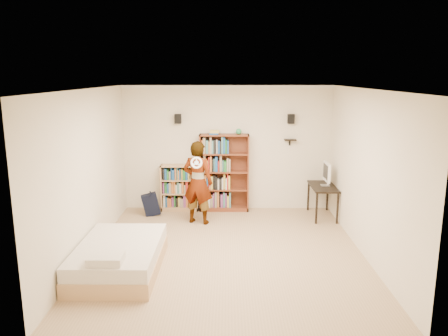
{
  "coord_description": "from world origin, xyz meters",
  "views": [
    {
      "loc": [
        0.0,
        -6.86,
        2.92
      ],
      "look_at": [
        -0.06,
        0.6,
        1.32
      ],
      "focal_mm": 35.0,
      "sensor_mm": 36.0,
      "label": 1
    }
  ],
  "objects_px": {
    "computer_desk": "(322,201)",
    "low_bookshelf": "(180,188)",
    "daybed": "(119,254)",
    "person": "(198,182)",
    "tall_bookshelf": "(224,173)"
  },
  "relations": [
    {
      "from": "daybed",
      "to": "computer_desk",
      "type": "bearing_deg",
      "value": 35.89
    },
    {
      "from": "computer_desk",
      "to": "person",
      "type": "distance_m",
      "value": 2.65
    },
    {
      "from": "person",
      "to": "tall_bookshelf",
      "type": "bearing_deg",
      "value": -103.62
    },
    {
      "from": "low_bookshelf",
      "to": "daybed",
      "type": "bearing_deg",
      "value": -100.91
    },
    {
      "from": "person",
      "to": "low_bookshelf",
      "type": "bearing_deg",
      "value": -43.95
    },
    {
      "from": "low_bookshelf",
      "to": "computer_desk",
      "type": "xyz_separation_m",
      "value": [
        3.03,
        -0.44,
        -0.17
      ]
    },
    {
      "from": "tall_bookshelf",
      "to": "person",
      "type": "relative_size",
      "value": 1.01
    },
    {
      "from": "tall_bookshelf",
      "to": "computer_desk",
      "type": "xyz_separation_m",
      "value": [
        2.05,
        -0.44,
        -0.5
      ]
    },
    {
      "from": "daybed",
      "to": "tall_bookshelf",
      "type": "bearing_deg",
      "value": 62.91
    },
    {
      "from": "computer_desk",
      "to": "low_bookshelf",
      "type": "bearing_deg",
      "value": 171.72
    },
    {
      "from": "daybed",
      "to": "person",
      "type": "distance_m",
      "value": 2.51
    },
    {
      "from": "low_bookshelf",
      "to": "person",
      "type": "bearing_deg",
      "value": -61.58
    },
    {
      "from": "low_bookshelf",
      "to": "daybed",
      "type": "relative_size",
      "value": 0.54
    },
    {
      "from": "low_bookshelf",
      "to": "computer_desk",
      "type": "bearing_deg",
      "value": -8.28
    },
    {
      "from": "low_bookshelf",
      "to": "person",
      "type": "relative_size",
      "value": 0.61
    }
  ]
}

